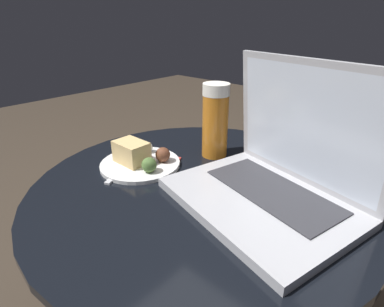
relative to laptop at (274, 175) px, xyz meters
name	(u,v)px	position (x,y,z in m)	size (l,w,h in m)	color
table	(201,224)	(-0.14, -0.04, -0.16)	(0.73, 0.73, 0.49)	black
napkin	(144,162)	(-0.31, -0.06, -0.05)	(0.18, 0.16, 0.00)	#B7332D
laptop	(274,175)	(0.00, 0.00, 0.00)	(0.39, 0.33, 0.26)	#B2B2B7
beer_glass	(215,121)	(-0.21, 0.09, 0.04)	(0.07, 0.07, 0.19)	#C6701E
snack_plate	(140,159)	(-0.31, -0.08, -0.03)	(0.19, 0.19, 0.06)	white
fork	(128,165)	(-0.33, -0.10, -0.05)	(0.09, 0.16, 0.01)	silver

